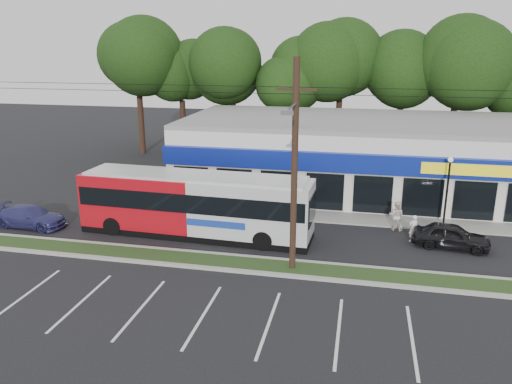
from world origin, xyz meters
The scene contains 15 objects.
ground centered at (0.00, 0.00, 0.00)m, with size 120.00×120.00×0.00m, color black.
grass_strip centered at (0.00, 1.00, 0.06)m, with size 40.00×1.60×0.12m, color #1F3917.
curb_south centered at (0.00, 0.15, 0.07)m, with size 40.00×0.25×0.14m, color #9E9E93.
curb_north centered at (0.00, 1.85, 0.07)m, with size 40.00×0.25×0.14m, color #9E9E93.
sidewalk centered at (5.00, 9.00, 0.05)m, with size 32.00×2.20×0.10m, color #9E9E93.
strip_mall centered at (5.50, 15.91, 2.65)m, with size 25.00×12.55×5.30m.
utility_pole centered at (2.83, 0.93, 5.41)m, with size 50.00×2.77×10.00m.
lamp_post centered at (11.00, 8.80, 2.67)m, with size 0.30×0.30×4.25m.
tree_line centered at (4.00, 26.00, 8.42)m, with size 46.76×6.76×11.83m.
metrobus centered at (-3.04, 4.50, 1.89)m, with size 13.34×3.33×3.56m.
car_dark centered at (10.92, 5.50, 0.67)m, with size 1.58×3.94×1.34m, color black.
car_silver centered at (-9.00, 7.00, 0.68)m, with size 1.45×4.15×1.37m, color #ACADB4.
car_blue centered at (-13.15, 3.63, 0.63)m, with size 1.77×4.35×1.26m, color navy.
pedestrian_a centered at (9.00, 6.00, 0.76)m, with size 0.56×0.37×1.53m, color white.
pedestrian_b centered at (8.16, 7.64, 0.88)m, with size 0.85×0.66×1.75m, color silver.
Camera 1 is at (5.94, -20.98, 10.50)m, focal length 35.00 mm.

